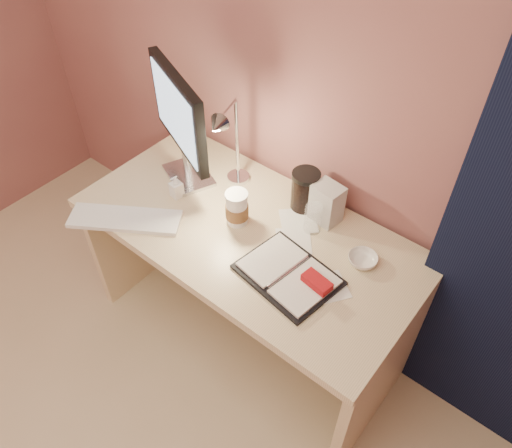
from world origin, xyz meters
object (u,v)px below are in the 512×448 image
Objects in this scene: clear_cup at (313,218)px; dark_jar at (305,192)px; lotion_bottle at (176,187)px; keyboard at (125,219)px; planner at (290,275)px; bowl at (363,260)px; monitor at (182,119)px; desk at (260,255)px; product_box at (327,203)px; desk_lamp at (214,137)px; coffee_cup at (237,209)px.

dark_jar is at bearing 139.52° from clear_cup.
clear_cup reaches higher than lotion_bottle.
keyboard is 0.71m from planner.
bowl is at bearing 61.52° from planner.
monitor reaches higher than keyboard.
desk is at bearing 17.62° from lotion_bottle.
product_box is (0.01, 0.08, 0.02)m from clear_cup.
dark_jar reaches higher than clear_cup.
monitor is 1.13× the size of keyboard.
product_box is (0.11, -0.01, 0.01)m from dark_jar.
product_box reaches higher than desk.
monitor reaches higher than desk_lamp.
bowl is (0.85, 0.41, 0.01)m from keyboard.
keyboard is at bearing -67.81° from monitor.
clear_cup is at bearing 174.21° from bowl.
monitor is 0.46m from keyboard.
monitor is 4.59× the size of bowl.
keyboard reaches higher than desk.
desk_lamp is at bearing 35.15° from keyboard.
desk_lamp reaches higher than planner.
product_box is at bearing 6.79° from keyboard.
product_box reaches higher than clear_cup.
dark_jar is (-0.35, 0.11, 0.06)m from bowl.
keyboard is at bearing -141.26° from coffee_cup.
monitor is 4.16× the size of clear_cup.
dark_jar is at bearing 57.21° from coffee_cup.
planner is 0.34m from product_box.
product_box is (-0.24, 0.11, 0.07)m from bowl.
dark_jar is at bearing -176.48° from product_box.
coffee_cup reaches higher than clear_cup.
product_box is at bearing 37.91° from monitor.
desk is 8.90× the size of dark_jar.
coffee_cup reaches higher than keyboard.
clear_cup is 0.77× the size of dark_jar.
coffee_cup is 0.35× the size of desk_lamp.
lotion_bottle is (-0.80, -0.17, 0.03)m from bowl.
keyboard is at bearing -144.51° from clear_cup.
lotion_bottle is at bearing -139.86° from desk_lamp.
bowl is (0.44, 0.06, 0.24)m from desk.
keyboard is 0.73m from dark_jar.
lotion_bottle is 0.63m from product_box.
lotion_bottle is (-0.63, 0.05, 0.04)m from planner.
monitor reaches higher than coffee_cup.
desk is 0.67m from monitor.
monitor is 2.95× the size of product_box.
desk_lamp is (-0.46, -0.05, 0.20)m from clear_cup.
product_box is at bearing 41.49° from coffee_cup.
dark_jar is (0.16, 0.24, 0.01)m from coffee_cup.
desk is 0.59m from keyboard.
planner is 0.35m from coffee_cup.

